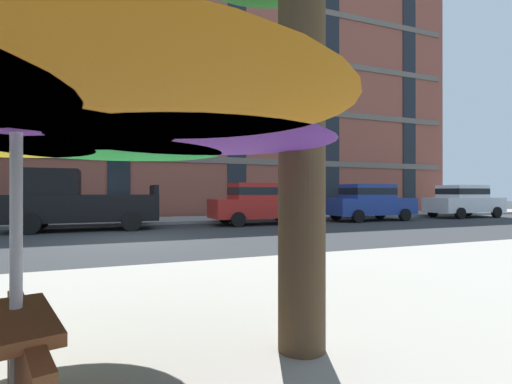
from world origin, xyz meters
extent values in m
plane|color=#2D3033|center=(0.00, 0.00, 0.00)|extent=(120.00, 120.00, 0.00)
cube|color=gray|center=(0.00, 6.80, 0.06)|extent=(56.00, 3.60, 0.12)
cube|color=#934C3D|center=(0.00, 15.00, 8.00)|extent=(44.44, 12.00, 16.00)
cube|color=#6B6056|center=(0.00, 8.96, 3.20)|extent=(43.55, 0.08, 0.36)
cube|color=#6B6056|center=(0.00, 8.96, 6.40)|extent=(43.55, 0.08, 0.36)
cube|color=#6B6056|center=(0.00, 8.96, 9.60)|extent=(43.55, 0.08, 0.36)
cube|color=black|center=(0.00, 8.97, 8.40)|extent=(1.10, 0.06, 14.80)
cube|color=black|center=(6.35, 8.97, 8.40)|extent=(1.10, 0.06, 14.80)
cube|color=black|center=(12.70, 8.97, 8.40)|extent=(1.10, 0.06, 14.80)
cube|color=black|center=(19.04, 8.97, 8.40)|extent=(1.10, 0.06, 14.80)
cube|color=black|center=(-1.33, 3.70, 0.82)|extent=(5.10, 1.90, 0.96)
cube|color=black|center=(-2.43, 3.70, 1.75)|extent=(1.90, 1.75, 0.90)
cube|color=black|center=(1.14, 3.70, 1.48)|extent=(0.16, 1.75, 0.36)
cylinder|color=black|center=(0.26, 4.65, 0.34)|extent=(0.68, 0.22, 0.68)
cylinder|color=black|center=(0.26, 2.75, 0.34)|extent=(0.68, 0.22, 0.68)
cylinder|color=black|center=(-2.91, 4.65, 0.34)|extent=(0.68, 0.22, 0.68)
cylinder|color=black|center=(-2.91, 2.75, 0.34)|extent=(0.68, 0.22, 0.68)
cube|color=#B21E19|center=(5.67, 3.70, 0.70)|extent=(4.40, 1.76, 0.80)
cube|color=#B21E19|center=(5.52, 3.70, 1.44)|extent=(2.30, 1.55, 0.68)
cube|color=black|center=(5.52, 3.70, 1.44)|extent=(2.32, 1.57, 0.32)
cylinder|color=black|center=(7.03, 4.58, 0.30)|extent=(0.60, 0.22, 0.60)
cylinder|color=black|center=(7.03, 2.82, 0.30)|extent=(0.60, 0.22, 0.60)
cylinder|color=black|center=(4.30, 4.58, 0.30)|extent=(0.60, 0.22, 0.60)
cylinder|color=black|center=(4.30, 2.82, 0.30)|extent=(0.60, 0.22, 0.60)
cube|color=navy|center=(11.45, 3.70, 0.70)|extent=(4.40, 1.76, 0.80)
cube|color=navy|center=(11.30, 3.70, 1.44)|extent=(2.30, 1.55, 0.68)
cube|color=black|center=(11.30, 3.70, 1.44)|extent=(2.32, 1.57, 0.32)
cylinder|color=black|center=(12.81, 4.58, 0.30)|extent=(0.60, 0.22, 0.60)
cylinder|color=black|center=(12.81, 2.82, 0.30)|extent=(0.60, 0.22, 0.60)
cylinder|color=black|center=(10.08, 4.58, 0.30)|extent=(0.60, 0.22, 0.60)
cylinder|color=black|center=(10.08, 2.82, 0.30)|extent=(0.60, 0.22, 0.60)
cube|color=silver|center=(17.87, 3.70, 0.70)|extent=(4.40, 1.76, 0.80)
cube|color=silver|center=(17.72, 3.70, 1.44)|extent=(2.30, 1.55, 0.68)
cube|color=black|center=(17.72, 3.70, 1.44)|extent=(2.32, 1.57, 0.32)
cylinder|color=black|center=(19.23, 4.58, 0.30)|extent=(0.60, 0.22, 0.60)
cylinder|color=black|center=(19.23, 2.82, 0.30)|extent=(0.60, 0.22, 0.60)
cylinder|color=black|center=(16.51, 4.58, 0.30)|extent=(0.60, 0.22, 0.60)
cylinder|color=black|center=(16.51, 2.82, 0.30)|extent=(0.60, 0.22, 0.60)
cylinder|color=silver|center=(-0.99, -9.00, 1.06)|extent=(0.06, 0.06, 2.13)
cone|color=#662D9E|center=(-0.02, -9.00, 1.91)|extent=(1.69, 1.69, 0.44)
cone|color=green|center=(-0.50, -8.17, 1.91)|extent=(1.69, 1.69, 0.44)
cone|color=orange|center=(-0.50, -9.83, 1.91)|extent=(1.69, 1.69, 0.44)
cone|color=#662D9E|center=(-0.99, -9.00, 1.95)|extent=(1.62, 1.62, 0.52)
cylinder|color=#4C3823|center=(0.89, -8.64, 1.78)|extent=(0.38, 0.38, 3.56)
camera|label=1|loc=(-0.54, -11.26, 1.37)|focal=26.22mm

